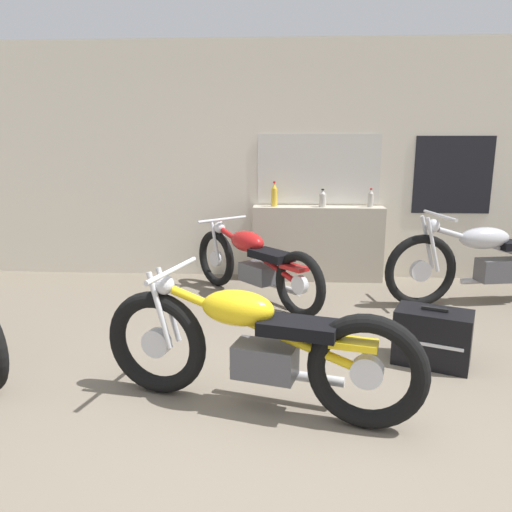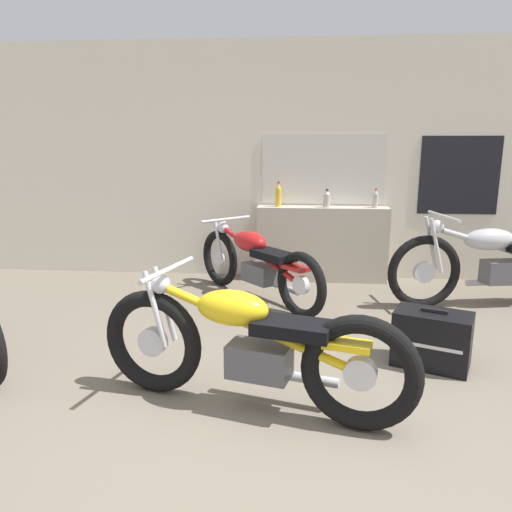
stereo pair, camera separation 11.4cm
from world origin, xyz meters
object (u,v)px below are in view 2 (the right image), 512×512
bottle_left_center (327,199)px  motorcycle_red (257,263)px  bottle_leftmost (278,195)px  hard_case_black (432,339)px  bottle_center (376,199)px  motorcycle_yellow (249,347)px  motorcycle_silver (498,263)px

bottle_left_center → motorcycle_red: bottle_left_center is taller
bottle_leftmost → hard_case_black: 2.76m
bottle_center → motorcycle_red: (-1.32, -0.85, -0.59)m
bottle_leftmost → motorcycle_yellow: size_ratio=0.15×
bottle_leftmost → motorcycle_red: bearing=-102.5°
motorcycle_silver → bottle_left_center: bearing=154.6°
bottle_left_center → motorcycle_red: 1.26m
bottle_center → motorcycle_silver: size_ratio=0.10×
bottle_center → bottle_left_center: bearing=-177.7°
bottle_center → motorcycle_yellow: (-1.18, -3.05, -0.57)m
bottle_left_center → motorcycle_yellow: bottle_left_center is taller
motorcycle_red → hard_case_black: bearing=-45.7°
motorcycle_yellow → hard_case_black: size_ratio=3.24×
motorcycle_yellow → motorcycle_red: 2.21m
bottle_leftmost → bottle_left_center: size_ratio=1.39×
motorcycle_yellow → hard_case_black: 1.50m
motorcycle_red → hard_case_black: motorcycle_red is taller
bottle_left_center → motorcycle_yellow: size_ratio=0.10×
motorcycle_silver → motorcycle_yellow: bearing=-136.1°
motorcycle_yellow → motorcycle_silver: size_ratio=0.89×
bottle_center → hard_case_black: 2.45m
motorcycle_silver → hard_case_black: size_ratio=3.63×
bottle_leftmost → bottle_left_center: bearing=-2.9°
bottle_leftmost → hard_case_black: (1.25, -2.33, -0.81)m
bottle_center → motorcycle_yellow: bearing=-111.2°
motorcycle_yellow → motorcycle_red: size_ratio=1.29×
bottle_leftmost → bottle_center: size_ratio=1.34×
bottle_center → hard_case_black: bearing=-87.1°
motorcycle_yellow → hard_case_black: (1.30, 0.73, -0.21)m
bottle_center → hard_case_black: (0.12, -2.32, -0.78)m
bottle_leftmost → motorcycle_red: bottle_leftmost is taller
bottle_leftmost → motorcycle_red: 1.07m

